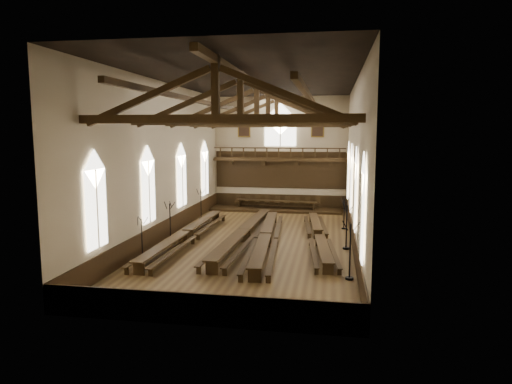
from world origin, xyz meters
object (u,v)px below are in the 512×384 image
Objects in this scene: refectory_row_c at (265,236)px; dais at (276,209)px; candelabrum_left_mid at (170,228)px; refectory_row_d at (318,235)px; candelabrum_left_near at (142,245)px; candelabrum_right_near at (350,262)px; candelabrum_right_mid at (346,235)px; candelabrum_right_far at (344,219)px; refectory_row_b at (245,232)px; candelabrum_left_far at (201,210)px; refectory_row_a at (186,233)px; high_table at (276,202)px.

refectory_row_c reaches higher than dais.
candelabrum_left_mid reaches higher than refectory_row_c.
candelabrum_left_near reaches higher than refectory_row_d.
candelabrum_left_near is at bearing 170.24° from candelabrum_right_near.
candelabrum_right_far is at bearing 90.00° from candelabrum_right_mid.
refectory_row_d is 4.91× the size of candelabrum_right_near.
refectory_row_b is 1.01× the size of refectory_row_c.
candelabrum_left_near reaches higher than dais.
refectory_row_c is 1.07× the size of refectory_row_d.
refectory_row_b is at bearing -143.41° from candelabrum_right_far.
refectory_row_c is at bearing -5.11° from candelabrum_left_mid.
refectory_row_d is at bearing 103.32° from candelabrum_right_near.
refectory_row_b is 8.24m from candelabrum_left_far.
candelabrum_left_near is at bearing -108.22° from dais.
refectory_row_c is at bearing -50.37° from candelabrum_left_far.
refectory_row_d is 5.66× the size of candelabrum_left_far.
candelabrum_right_far reaches higher than refectory_row_d.
candelabrum_right_near reaches higher than dais.
dais is 19.14m from candelabrum_right_near.
candelabrum_left_mid is 0.88× the size of candelabrum_right_mid.
dais is 4.95× the size of candelabrum_left_near.
candelabrum_right_near is at bearing -30.45° from refectory_row_a.
refectory_row_b is 11.63m from high_table.
candelabrum_right_near is (11.10, -6.33, 0.10)m from candelabrum_left_mid.
dais is at bearing 71.55° from refectory_row_a.
refectory_row_d is 5.96× the size of candelabrum_left_near.
candelabrum_right_mid is at bearing -65.60° from high_table.
high_table is at bearing 42.45° from candelabrum_left_far.
candelabrum_right_mid reaches higher than candelabrum_left_mid.
refectory_row_a is at bearing -108.45° from dais.
candelabrum_left_far is at bearing 99.27° from refectory_row_a.
candelabrum_right_mid reaches higher than high_table.
refectory_row_b is 6.45× the size of candelabrum_right_far.
refectory_row_a is 0.98× the size of refectory_row_c.
candelabrum_left_far reaches higher than refectory_row_d.
candelabrum_left_near is at bearing -151.42° from refectory_row_d.
refectory_row_d is at bearing 4.33° from candelabrum_left_mid.
candelabrum_right_mid is (0.00, 5.64, -0.00)m from candelabrum_right_near.
refectory_row_d is 10.74m from candelabrum_left_near.
refectory_row_d is at bearing 8.61° from refectory_row_a.
candelabrum_left_near is at bearing -139.73° from candelabrum_right_far.
refectory_row_a is 5.84× the size of candelabrum_left_mid.
high_table is at bearing 129.49° from candelabrum_right_far.
high_table is (-0.00, 0.00, 0.67)m from dais.
refectory_row_d is 1.89× the size of high_table.
candelabrum_left_far is (0.00, 11.42, 0.04)m from candelabrum_left_near.
candelabrum_left_far reaches higher than high_table.
candelabrum_right_near reaches higher than candelabrum_right_far.
candelabrum_left_near is at bearing -135.45° from refectory_row_b.
candelabrum_left_near is (-5.38, -16.34, -0.07)m from high_table.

